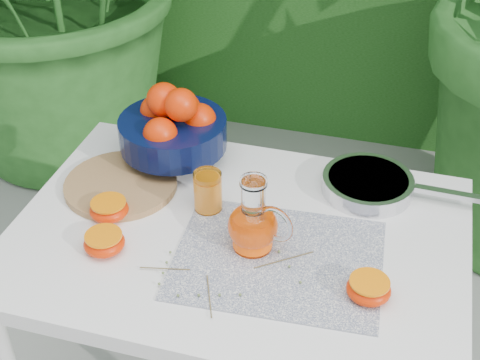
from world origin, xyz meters
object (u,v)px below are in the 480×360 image
(juice_pitcher, at_px, (254,224))
(cutting_board, at_px, (121,185))
(saute_pan, at_px, (369,184))
(white_table, at_px, (238,260))
(fruit_bowl, at_px, (173,126))

(juice_pitcher, bearing_deg, cutting_board, 161.31)
(saute_pan, bearing_deg, cutting_board, -165.65)
(juice_pitcher, relative_size, saute_pan, 0.46)
(white_table, bearing_deg, fruit_bowl, 134.55)
(cutting_board, xyz_separation_m, saute_pan, (0.58, 0.15, 0.01))
(juice_pitcher, distance_m, saute_pan, 0.35)
(cutting_board, bearing_deg, white_table, -14.94)
(cutting_board, relative_size, fruit_bowl, 0.93)
(juice_pitcher, height_order, saute_pan, juice_pitcher)
(cutting_board, height_order, fruit_bowl, fruit_bowl)
(white_table, height_order, fruit_bowl, fruit_bowl)
(white_table, distance_m, cutting_board, 0.34)
(cutting_board, bearing_deg, saute_pan, 14.35)
(cutting_board, distance_m, fruit_bowl, 0.20)
(white_table, distance_m, juice_pitcher, 0.16)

